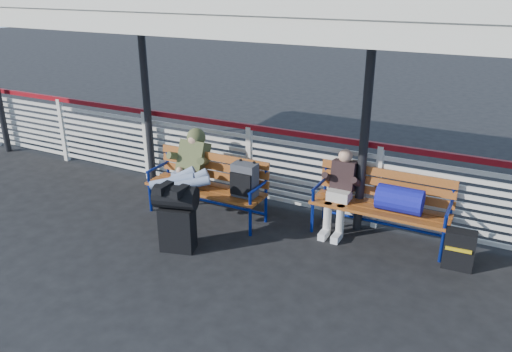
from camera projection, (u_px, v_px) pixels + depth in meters
The scene contains 8 objects.
ground at pixel (179, 254), 6.35m from camera, with size 60.00×60.00×0.00m, color black.
fence at pixel (249, 161), 7.68m from camera, with size 12.08×0.08×1.24m.
luggage_stack at pixel (177, 215), 6.29m from camera, with size 0.60×0.44×0.89m.
bench_left at pixel (220, 180), 7.09m from camera, with size 1.80×0.56×0.94m.
bench_right at pixel (390, 199), 6.49m from camera, with size 1.80×0.56×0.92m.
traveler_man at pixel (185, 175), 6.92m from camera, with size 0.94×1.64×0.77m.
companion_person at pixel (340, 191), 6.75m from camera, with size 0.32×0.66×1.15m.
suitcase_side at pixel (459, 250), 5.97m from camera, with size 0.36×0.24×0.49m.
Camera 1 is at (3.44, -4.45, 3.26)m, focal length 35.00 mm.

